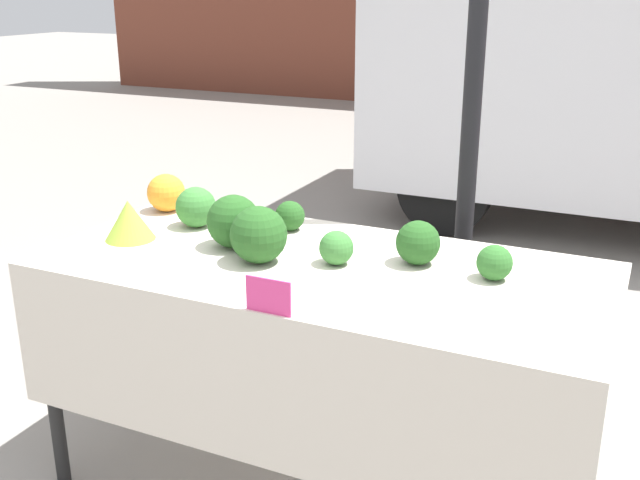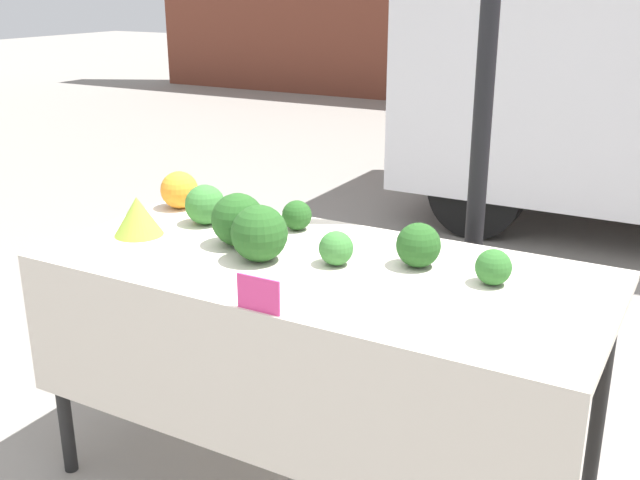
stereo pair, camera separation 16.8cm
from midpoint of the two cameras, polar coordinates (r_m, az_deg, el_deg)
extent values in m
cylinder|color=black|center=(2.83, 14.01, 9.47)|extent=(0.07, 0.07, 2.61)
cube|color=silver|center=(6.01, 23.30, 13.30)|extent=(2.88, 2.07, 1.99)
cylinder|color=black|center=(5.50, 12.76, 3.73)|extent=(0.68, 0.22, 0.68)
cylinder|color=black|center=(7.10, 16.74, 6.79)|extent=(0.68, 0.22, 0.68)
cube|color=beige|center=(2.46, 1.96, -2.11)|extent=(1.86, 0.86, 0.03)
cube|color=beige|center=(2.24, -3.17, -11.67)|extent=(1.86, 0.01, 0.48)
cylinder|color=black|center=(2.87, -17.66, -9.47)|extent=(0.05, 0.05, 0.84)
cylinder|color=black|center=(3.35, -8.59, -4.46)|extent=(0.05, 0.05, 0.84)
cylinder|color=black|center=(2.76, 22.26, -11.20)|extent=(0.05, 0.05, 0.84)
sphere|color=orange|center=(3.07, -9.13, 3.77)|extent=(0.15, 0.15, 0.15)
cone|color=#93B238|center=(2.77, -12.04, 1.78)|extent=(0.18, 0.18, 0.14)
sphere|color=#387533|center=(2.43, 3.22, -0.65)|extent=(0.11, 0.11, 0.11)
sphere|color=#23511E|center=(2.43, 9.48, -0.41)|extent=(0.15, 0.15, 0.15)
sphere|color=#23511E|center=(2.45, -2.69, 0.48)|extent=(0.19, 0.19, 0.19)
sphere|color=#2D6628|center=(2.34, 15.10, -2.04)|extent=(0.11, 0.11, 0.11)
sphere|color=#387533|center=(2.85, -7.08, 2.67)|extent=(0.15, 0.15, 0.15)
sphere|color=#23511E|center=(2.60, -4.44, 1.54)|extent=(0.19, 0.19, 0.19)
sphere|color=#23511E|center=(2.77, -0.04, 1.88)|extent=(0.11, 0.11, 0.11)
cube|color=#E53D84|center=(2.08, -2.41, -4.19)|extent=(0.14, 0.01, 0.10)
camera|label=1|loc=(0.08, -88.02, 0.68)|focal=42.00mm
camera|label=2|loc=(0.08, 91.98, -0.68)|focal=42.00mm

